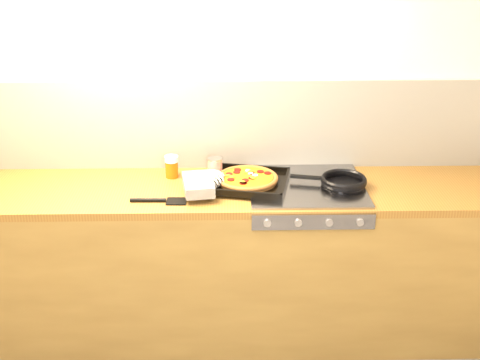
{
  "coord_description": "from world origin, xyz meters",
  "views": [
    {
      "loc": [
        0.04,
        -1.79,
        2.18
      ],
      "look_at": [
        0.1,
        1.08,
        0.95
      ],
      "focal_mm": 45.0,
      "sensor_mm": 36.0,
      "label": 1
    }
  ],
  "objects_px": {
    "juice_glass": "(172,167)",
    "pizza_on_tray": "(234,180)",
    "frying_pan": "(343,181)",
    "tomato_can": "(215,168)"
  },
  "relations": [
    {
      "from": "frying_pan",
      "to": "pizza_on_tray",
      "type": "bearing_deg",
      "value": 178.97
    },
    {
      "from": "pizza_on_tray",
      "to": "juice_glass",
      "type": "height_order",
      "value": "juice_glass"
    },
    {
      "from": "pizza_on_tray",
      "to": "tomato_can",
      "type": "bearing_deg",
      "value": 125.75
    },
    {
      "from": "frying_pan",
      "to": "juice_glass",
      "type": "bearing_deg",
      "value": 169.77
    },
    {
      "from": "pizza_on_tray",
      "to": "tomato_can",
      "type": "distance_m",
      "value": 0.17
    },
    {
      "from": "pizza_on_tray",
      "to": "frying_pan",
      "type": "distance_m",
      "value": 0.57
    },
    {
      "from": "frying_pan",
      "to": "juice_glass",
      "type": "distance_m",
      "value": 0.92
    },
    {
      "from": "frying_pan",
      "to": "tomato_can",
      "type": "height_order",
      "value": "tomato_can"
    },
    {
      "from": "frying_pan",
      "to": "juice_glass",
      "type": "xyz_separation_m",
      "value": [
        -0.91,
        0.16,
        0.03
      ]
    },
    {
      "from": "juice_glass",
      "to": "pizza_on_tray",
      "type": "bearing_deg",
      "value": -24.46
    }
  ]
}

